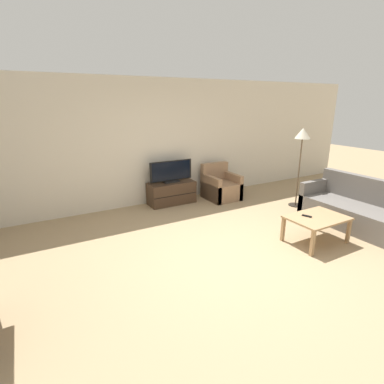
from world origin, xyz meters
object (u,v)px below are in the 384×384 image
at_px(remote, 307,216).
at_px(floor_lamp, 302,139).
at_px(tv_stand, 172,193).
at_px(couch, 357,211).
at_px(coffee_table, 317,220).
at_px(armchair, 221,187).
at_px(tv, 171,172).

relative_size(remote, floor_lamp, 0.09).
height_order(tv_stand, couch, couch).
relative_size(coffee_table, floor_lamp, 0.55).
distance_m(armchair, remote, 2.59).
bearing_deg(coffee_table, remote, 146.53).
height_order(remote, floor_lamp, floor_lamp).
bearing_deg(tv_stand, armchair, -11.57).
height_order(tv_stand, coffee_table, tv_stand).
bearing_deg(tv_stand, tv, -90.00).
bearing_deg(tv, couch, -49.91).
bearing_deg(couch, floor_lamp, 92.74).
distance_m(tv_stand, remote, 3.02).
relative_size(coffee_table, couch, 0.49).
height_order(tv, remote, tv).
height_order(coffee_table, remote, remote).
bearing_deg(floor_lamp, couch, -87.26).
height_order(armchair, couch, couch).
bearing_deg(floor_lamp, tv_stand, 147.44).
distance_m(armchair, coffee_table, 2.67).
distance_m(tv, armchair, 1.27).
bearing_deg(armchair, tv, 168.53).
distance_m(tv_stand, tv, 0.47).
height_order(armchair, floor_lamp, floor_lamp).
relative_size(tv_stand, remote, 6.78).
height_order(tv_stand, remote, tv_stand).
xyz_separation_m(tv, coffee_table, (1.19, -2.91, -0.33)).
bearing_deg(floor_lamp, armchair, 132.92).
distance_m(tv, couch, 3.74).
height_order(coffee_table, floor_lamp, floor_lamp).
distance_m(tv_stand, armchair, 1.19).
xyz_separation_m(coffee_table, floor_lamp, (1.13, 1.42, 1.07)).
distance_m(tv, remote, 3.02).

